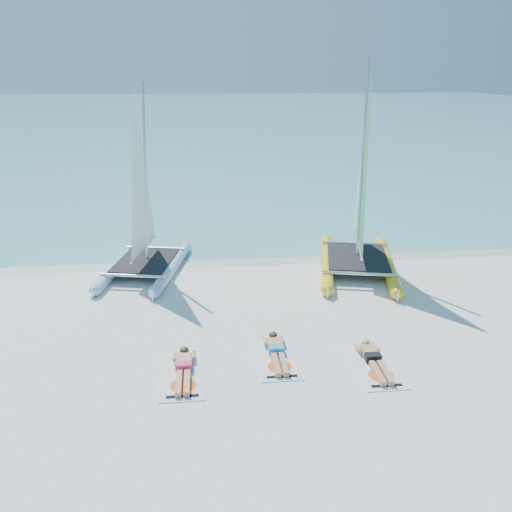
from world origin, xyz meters
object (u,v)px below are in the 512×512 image
Objects in this scene: catamaran_blue at (142,218)px; towel_a at (184,376)px; sunbather_a at (184,367)px; towel_b at (278,359)px; sunbather_b at (276,351)px; towel_c at (376,367)px; catamaran_yellow at (360,203)px; sunbather_c at (373,358)px.

catamaran_blue is 3.42× the size of towel_a.
sunbather_a reaches higher than towel_b.
towel_c is (2.24, -0.77, -0.11)m from sunbather_b.
catamaran_yellow is 7.27m from towel_b.
catamaran_yellow is (7.36, -0.12, 0.35)m from catamaran_blue.
towel_a is at bearing -65.41° from catamaran_blue.
towel_a is 2.33m from sunbather_b.
towel_c is (2.24, -0.58, 0.00)m from towel_b.
towel_b is 2.28m from sunbather_c.
towel_b and towel_c have the same top height.
sunbather_a is 1.00× the size of sunbather_c.
towel_a is at bearing -162.76° from sunbather_b.
towel_c is (-1.42, -6.45, -2.22)m from catamaran_yellow.
sunbather_a is 0.93× the size of towel_b.
towel_b is (-3.66, -5.88, -2.22)m from catamaran_yellow.
catamaran_blue reaches higher than towel_a.
catamaran_blue is at bearing 121.69° from towel_b.
towel_a is (1.48, -6.50, -1.88)m from catamaran_blue.
sunbather_c is at bearing -0.99° from sunbather_a.
sunbather_b is at bearing 161.09° from towel_c.
catamaran_yellow is 8.96m from towel_a.
towel_c is at bearing -18.91° from sunbather_b.
sunbather_b is (3.70, -5.81, -1.77)m from catamaran_blue.
catamaran_yellow is 6.97m from towel_c.
sunbather_a reaches higher than towel_a.
towel_c is (4.47, -0.08, 0.00)m from towel_a.
towel_a is 0.22m from sunbather_a.
sunbather_a is at bearing -65.04° from catamaran_blue.
towel_a is 1.00× the size of towel_b.
sunbather_b is at bearing -45.69° from catamaran_blue.
catamaran_yellow is at bearing 46.40° from sunbather_a.
sunbather_a is at bearing 179.01° from sunbather_c.
catamaran_yellow is 6.76m from sunbather_c.
catamaran_yellow reaches higher than catamaran_blue.
sunbather_c reaches higher than towel_c.
towel_a and towel_c have the same top height.
sunbather_b is at bearing 165.60° from sunbather_c.
sunbather_a is at bearing -167.37° from sunbather_b.
sunbather_c is at bearing -89.97° from catamaran_yellow.
sunbather_a and sunbather_b have the same top height.
sunbather_b is 2.31m from sunbather_c.
towel_a is 1.07× the size of sunbather_b.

